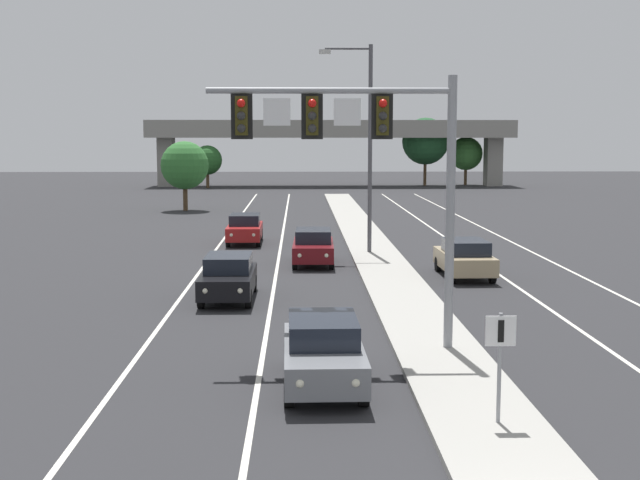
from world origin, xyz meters
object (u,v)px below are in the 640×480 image
car_oncoming_black (228,277)px  car_receding_tan (465,258)px  tree_far_left_b (185,165)px  median_sign_post (500,351)px  car_oncoming_darkred (313,246)px  tree_far_right_c (466,154)px  street_lamp_median (366,136)px  overhead_signal_mast (365,148)px  tree_far_left_c (207,160)px  car_oncoming_red (245,228)px  car_oncoming_grey (323,351)px  tree_far_right_a (425,141)px

car_oncoming_black → car_receding_tan: same height
tree_far_left_b → car_oncoming_black: bearing=-80.1°
median_sign_post → car_oncoming_darkred: (-3.29, 21.94, -0.77)m
car_oncoming_black → tree_far_right_c: 75.04m
street_lamp_median → car_oncoming_darkred: (-2.59, -3.08, -4.97)m
overhead_signal_mast → car_oncoming_black: 9.88m
median_sign_post → tree_far_left_c: (-14.25, 79.86, 1.54)m
median_sign_post → tree_far_left_b: bearing=104.3°
car_oncoming_black → car_receding_tan: size_ratio=0.99×
street_lamp_median → tree_far_left_c: size_ratio=2.08×
car_oncoming_red → car_oncoming_grey: bearing=-82.5°
tree_far_right_a → tree_far_right_c: bearing=13.4°
car_oncoming_grey → car_oncoming_darkred: 18.86m
car_oncoming_grey → car_oncoming_black: size_ratio=1.00×
tree_far_right_c → car_oncoming_black: bearing=-107.5°
street_lamp_median → tree_far_right_c: (16.81, 60.15, -2.04)m
median_sign_post → car_oncoming_red: median_sign_post is taller
car_oncoming_grey → car_oncoming_black: bearing=106.2°
car_oncoming_black → car_receding_tan: bearing=25.8°
median_sign_post → tree_far_right_a: 84.75m
car_oncoming_black → street_lamp_median: bearing=63.1°
car_oncoming_grey → tree_far_right_c: size_ratio=0.78×
car_oncoming_red → street_lamp_median: bearing=-36.6°
street_lamp_median → car_oncoming_darkred: size_ratio=2.22×
car_oncoming_grey → car_receding_tan: same height
tree_far_right_c → tree_far_left_c: (-30.37, -5.30, -0.62)m
tree_far_right_c → tree_far_right_a: (-5.08, -1.21, 1.48)m
street_lamp_median → car_oncoming_black: bearing=-116.9°
tree_far_left_c → tree_far_left_b: size_ratio=0.89×
overhead_signal_mast → car_receding_tan: overhead_signal_mast is taller
car_receding_tan → tree_far_left_c: bearing=105.5°
overhead_signal_mast → tree_far_right_a: 79.02m
car_oncoming_grey → car_receding_tan: 16.35m
median_sign_post → car_oncoming_darkred: 22.20m
car_oncoming_darkred → tree_far_left_b: 30.02m
car_oncoming_red → tree_far_left_b: bearing=106.1°
car_oncoming_darkred → tree_far_right_a: bearing=77.0°
street_lamp_median → tree_far_left_c: (-13.56, 54.85, -2.66)m
tree_far_right_c → tree_far_left_b: tree_far_right_c is taller
median_sign_post → car_receding_tan: median_sign_post is taller
car_oncoming_grey → car_oncoming_black: (-3.07, 10.58, 0.00)m
tree_far_right_a → car_oncoming_grey: bearing=-100.1°
tree_far_right_c → tree_far_right_a: size_ratio=0.72×
overhead_signal_mast → tree_far_right_c: 81.22m
car_oncoming_black → tree_far_left_b: (-6.39, 36.61, 2.72)m
street_lamp_median → tree_far_left_c: bearing=103.9°
tree_far_left_c → car_receding_tan: bearing=-74.5°
car_oncoming_grey → tree_far_left_c: size_ratio=0.93×
car_oncoming_red → tree_far_right_c: tree_far_right_c is taller
median_sign_post → car_oncoming_red: (-6.88, 29.61, -0.77)m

